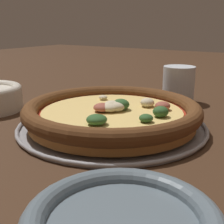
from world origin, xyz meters
name	(u,v)px	position (x,y,z in m)	size (l,w,h in m)	color
ground_plane	(112,128)	(0.00, 0.00, 0.00)	(3.00, 3.00, 0.00)	#3D2616
pizza_tray	(112,126)	(0.00, 0.00, 0.00)	(0.32, 0.32, 0.01)	#9E9EA3
pizza	(112,113)	(0.00, 0.00, 0.03)	(0.30, 0.30, 0.04)	#A86B33
drinking_cup	(179,84)	(0.23, -0.02, 0.04)	(0.07, 0.07, 0.08)	silver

